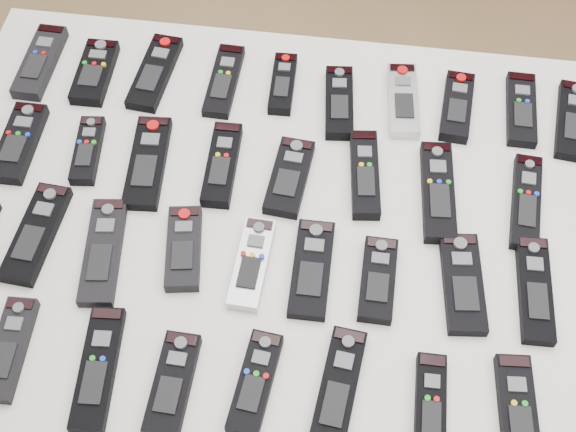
# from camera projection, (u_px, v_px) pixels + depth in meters

# --- Properties ---
(ground) EXTENTS (4.00, 4.00, 0.00)m
(ground) POSITION_uv_depth(u_px,v_px,m) (336.00, 377.00, 2.01)
(ground) COLOR olive
(ground) RESTS_ON ground
(table) EXTENTS (1.25, 0.88, 0.78)m
(table) POSITION_uv_depth(u_px,v_px,m) (288.00, 241.00, 1.39)
(table) COLOR white
(table) RESTS_ON ground
(remote_0) EXTENTS (0.06, 0.18, 0.02)m
(remote_0) POSITION_uv_depth(u_px,v_px,m) (40.00, 62.00, 1.53)
(remote_0) COLOR black
(remote_0) RESTS_ON table
(remote_1) EXTENTS (0.06, 0.15, 0.02)m
(remote_1) POSITION_uv_depth(u_px,v_px,m) (95.00, 72.00, 1.51)
(remote_1) COLOR black
(remote_1) RESTS_ON table
(remote_2) EXTENTS (0.07, 0.19, 0.02)m
(remote_2) POSITION_uv_depth(u_px,v_px,m) (155.00, 73.00, 1.51)
(remote_2) COLOR black
(remote_2) RESTS_ON table
(remote_3) EXTENTS (0.05, 0.17, 0.02)m
(remote_3) POSITION_uv_depth(u_px,v_px,m) (224.00, 81.00, 1.50)
(remote_3) COLOR black
(remote_3) RESTS_ON table
(remote_4) EXTENTS (0.05, 0.14, 0.02)m
(remote_4) POSITION_uv_depth(u_px,v_px,m) (283.00, 84.00, 1.50)
(remote_4) COLOR black
(remote_4) RESTS_ON table
(remote_5) EXTENTS (0.07, 0.17, 0.02)m
(remote_5) POSITION_uv_depth(u_px,v_px,m) (339.00, 103.00, 1.47)
(remote_5) COLOR black
(remote_5) RESTS_ON table
(remote_6) EXTENTS (0.07, 0.17, 0.02)m
(remote_6) POSITION_uv_depth(u_px,v_px,m) (403.00, 101.00, 1.47)
(remote_6) COLOR #B7B7BC
(remote_6) RESTS_ON table
(remote_7) EXTENTS (0.06, 0.16, 0.02)m
(remote_7) POSITION_uv_depth(u_px,v_px,m) (457.00, 107.00, 1.46)
(remote_7) COLOR black
(remote_7) RESTS_ON table
(remote_8) EXTENTS (0.05, 0.17, 0.02)m
(remote_8) POSITION_uv_depth(u_px,v_px,m) (521.00, 109.00, 1.46)
(remote_8) COLOR black
(remote_8) RESTS_ON table
(remote_9) EXTENTS (0.08, 0.18, 0.02)m
(remote_9) POSITION_uv_depth(u_px,v_px,m) (574.00, 121.00, 1.45)
(remote_9) COLOR black
(remote_9) RESTS_ON table
(remote_10) EXTENTS (0.06, 0.17, 0.02)m
(remote_10) POSITION_uv_depth(u_px,v_px,m) (19.00, 143.00, 1.42)
(remote_10) COLOR black
(remote_10) RESTS_ON table
(remote_11) EXTENTS (0.06, 0.14, 0.02)m
(remote_11) POSITION_uv_depth(u_px,v_px,m) (88.00, 150.00, 1.41)
(remote_11) COLOR black
(remote_11) RESTS_ON table
(remote_12) EXTENTS (0.07, 0.20, 0.02)m
(remote_12) POSITION_uv_depth(u_px,v_px,m) (148.00, 162.00, 1.39)
(remote_12) COLOR black
(remote_12) RESTS_ON table
(remote_13) EXTENTS (0.05, 0.17, 0.02)m
(remote_13) POSITION_uv_depth(u_px,v_px,m) (222.00, 164.00, 1.39)
(remote_13) COLOR black
(remote_13) RESTS_ON table
(remote_14) EXTENTS (0.07, 0.16, 0.02)m
(remote_14) POSITION_uv_depth(u_px,v_px,m) (289.00, 177.00, 1.38)
(remote_14) COLOR black
(remote_14) RESTS_ON table
(remote_15) EXTENTS (0.07, 0.18, 0.02)m
(remote_15) POSITION_uv_depth(u_px,v_px,m) (365.00, 174.00, 1.38)
(remote_15) COLOR black
(remote_15) RESTS_ON table
(remote_16) EXTENTS (0.07, 0.20, 0.02)m
(remote_16) POSITION_uv_depth(u_px,v_px,m) (438.00, 192.00, 1.36)
(remote_16) COLOR black
(remote_16) RESTS_ON table
(remote_17) EXTENTS (0.06, 0.19, 0.02)m
(remote_17) POSITION_uv_depth(u_px,v_px,m) (526.00, 202.00, 1.35)
(remote_17) COLOR black
(remote_17) RESTS_ON table
(remote_20) EXTENTS (0.07, 0.19, 0.02)m
(remote_20) POSITION_uv_depth(u_px,v_px,m) (36.00, 233.00, 1.31)
(remote_20) COLOR black
(remote_20) RESTS_ON table
(remote_21) EXTENTS (0.08, 0.20, 0.02)m
(remote_21) POSITION_uv_depth(u_px,v_px,m) (103.00, 251.00, 1.30)
(remote_21) COLOR black
(remote_21) RESTS_ON table
(remote_22) EXTENTS (0.08, 0.16, 0.02)m
(remote_22) POSITION_uv_depth(u_px,v_px,m) (184.00, 248.00, 1.30)
(remote_22) COLOR black
(remote_22) RESTS_ON table
(remote_23) EXTENTS (0.06, 0.16, 0.02)m
(remote_23) POSITION_uv_depth(u_px,v_px,m) (252.00, 264.00, 1.28)
(remote_23) COLOR #B7B7BC
(remote_23) RESTS_ON table
(remote_24) EXTENTS (0.06, 0.17, 0.02)m
(remote_24) POSITION_uv_depth(u_px,v_px,m) (312.00, 269.00, 1.28)
(remote_24) COLOR black
(remote_24) RESTS_ON table
(remote_25) EXTENTS (0.05, 0.15, 0.02)m
(remote_25) POSITION_uv_depth(u_px,v_px,m) (378.00, 280.00, 1.27)
(remote_25) COLOR black
(remote_25) RESTS_ON table
(remote_26) EXTENTS (0.08, 0.18, 0.02)m
(remote_26) POSITION_uv_depth(u_px,v_px,m) (463.00, 283.00, 1.26)
(remote_26) COLOR black
(remote_26) RESTS_ON table
(remote_27) EXTENTS (0.06, 0.19, 0.02)m
(remote_27) POSITION_uv_depth(u_px,v_px,m) (535.00, 290.00, 1.26)
(remote_27) COLOR black
(remote_27) RESTS_ON table
(remote_30) EXTENTS (0.05, 0.17, 0.02)m
(remote_30) POSITION_uv_depth(u_px,v_px,m) (10.00, 349.00, 1.20)
(remote_30) COLOR black
(remote_30) RESTS_ON table
(remote_31) EXTENTS (0.07, 0.20, 0.02)m
(remote_31) POSITION_uv_depth(u_px,v_px,m) (98.00, 368.00, 1.18)
(remote_31) COLOR black
(remote_31) RESTS_ON table
(remote_32) EXTENTS (0.06, 0.16, 0.02)m
(remote_32) POSITION_uv_depth(u_px,v_px,m) (173.00, 384.00, 1.17)
(remote_32) COLOR black
(remote_32) RESTS_ON table
(remote_33) EXTENTS (0.06, 0.16, 0.02)m
(remote_33) POSITION_uv_depth(u_px,v_px,m) (255.00, 383.00, 1.17)
(remote_33) COLOR black
(remote_33) RESTS_ON table
(remote_34) EXTENTS (0.07, 0.20, 0.02)m
(remote_34) POSITION_uv_depth(u_px,v_px,m) (338.00, 390.00, 1.17)
(remote_34) COLOR black
(remote_34) RESTS_ON table
(remote_35) EXTENTS (0.05, 0.16, 0.02)m
(remote_35) POSITION_uv_depth(u_px,v_px,m) (430.00, 408.00, 1.15)
(remote_35) COLOR black
(remote_35) RESTS_ON table
(remote_36) EXTENTS (0.06, 0.17, 0.02)m
(remote_36) POSITION_uv_depth(u_px,v_px,m) (518.00, 413.00, 1.15)
(remote_36) COLOR black
(remote_36) RESTS_ON table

